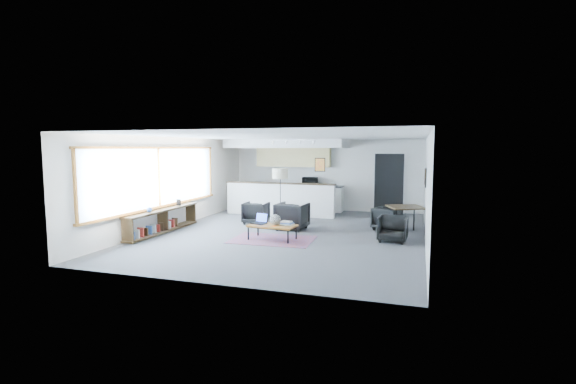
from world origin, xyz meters
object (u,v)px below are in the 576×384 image
(dining_chair_far, at_px, (387,219))
(dining_chair_near, at_px, (393,230))
(coffee_table, at_px, (272,226))
(dining_table, at_px, (406,209))
(armchair_right, at_px, (292,215))
(floor_lamp, at_px, (280,176))
(ceramic_pot, at_px, (275,220))
(armchair_left, at_px, (256,212))
(book_stack, at_px, (287,223))
(microwave, at_px, (310,180))
(laptop, at_px, (260,220))

(dining_chair_far, bearing_deg, dining_chair_near, 120.85)
(coffee_table, height_order, dining_chair_far, dining_chair_far)
(dining_table, bearing_deg, armchair_right, -172.93)
(armchair_right, xyz_separation_m, floor_lamp, (-0.65, 0.90, 1.04))
(ceramic_pot, height_order, dining_chair_near, ceramic_pot)
(armchair_left, distance_m, dining_table, 4.41)
(book_stack, bearing_deg, coffee_table, -164.03)
(ceramic_pot, xyz_separation_m, dining_table, (3.07, 1.83, 0.16))
(ceramic_pot, bearing_deg, armchair_left, 123.49)
(microwave, bearing_deg, dining_chair_far, -51.10)
(armchair_left, xyz_separation_m, dining_table, (4.40, -0.18, 0.31))
(book_stack, relative_size, armchair_right, 0.41)
(dining_chair_near, height_order, dining_chair_far, same)
(dining_chair_far, xyz_separation_m, microwave, (-3.00, 2.90, 0.82))
(book_stack, distance_m, microwave, 5.10)
(armchair_right, relative_size, dining_table, 0.74)
(laptop, relative_size, dining_chair_near, 0.72)
(armchair_left, relative_size, dining_chair_far, 1.22)
(book_stack, relative_size, dining_chair_far, 0.58)
(armchair_left, xyz_separation_m, dining_chair_far, (3.88, 0.21, -0.07))
(laptop, bearing_deg, armchair_right, 87.25)
(coffee_table, bearing_deg, dining_chair_near, 19.10)
(coffee_table, bearing_deg, armchair_left, 127.10)
(armchair_left, bearing_deg, book_stack, 126.08)
(ceramic_pot, xyz_separation_m, armchair_left, (-1.33, 2.00, -0.15))
(laptop, distance_m, armchair_left, 2.08)
(book_stack, height_order, microwave, microwave)
(armchair_left, bearing_deg, ceramic_pot, 119.50)
(book_stack, bearing_deg, dining_chair_far, 42.56)
(book_stack, xyz_separation_m, dining_table, (2.80, 1.71, 0.25))
(floor_lamp, distance_m, dining_chair_far, 3.42)
(coffee_table, xyz_separation_m, ceramic_pot, (0.08, -0.01, 0.16))
(dining_chair_far, height_order, microwave, microwave)
(coffee_table, height_order, microwave, microwave)
(armchair_left, bearing_deg, dining_table, 173.69)
(laptop, distance_m, dining_chair_far, 3.67)
(coffee_table, relative_size, ceramic_pot, 4.47)
(book_stack, bearing_deg, dining_chair_near, 13.70)
(ceramic_pot, bearing_deg, floor_lamp, 105.62)
(armchair_right, xyz_separation_m, dining_chair_near, (2.81, -0.71, -0.12))
(laptop, distance_m, ceramic_pot, 0.47)
(microwave, bearing_deg, floor_lamp, -101.52)
(coffee_table, bearing_deg, laptop, 168.11)
(book_stack, bearing_deg, floor_lamp, 112.42)
(dining_table, bearing_deg, dining_chair_far, 142.64)
(floor_lamp, bearing_deg, ceramic_pot, -74.38)
(armchair_left, xyz_separation_m, armchair_right, (1.32, -0.56, 0.06))
(dining_chair_near, distance_m, dining_chair_far, 1.51)
(ceramic_pot, xyz_separation_m, floor_lamp, (-0.66, 2.35, 0.94))
(book_stack, relative_size, armchair_left, 0.48)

